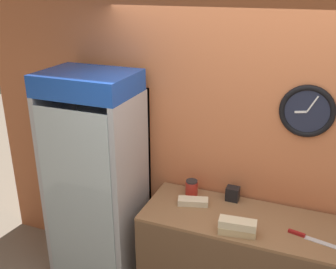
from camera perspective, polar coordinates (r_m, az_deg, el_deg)
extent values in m
cube|color=#D17547|center=(3.36, 12.04, -2.52)|extent=(5.20, 0.06, 2.70)
torus|color=black|center=(3.14, 19.52, 3.17)|extent=(0.41, 0.04, 0.41)
cylinder|color=#1E2338|center=(3.14, 19.52, 3.17)|extent=(0.34, 0.01, 0.34)
cube|color=white|center=(3.13, 18.70, 3.12)|extent=(0.09, 0.01, 0.03)
cube|color=white|center=(3.11, 20.24, 4.16)|extent=(0.07, 0.01, 0.13)
cube|color=brown|center=(3.52, 9.72, -18.29)|extent=(1.54, 0.64, 0.91)
cube|color=#8E6642|center=(3.24, 10.25, -11.91)|extent=(1.54, 0.64, 0.02)
cube|color=#B2B7BC|center=(3.88, -7.84, -5.94)|extent=(0.77, 0.04, 1.83)
cube|color=#B2B7BC|center=(3.84, -14.73, -6.80)|extent=(0.05, 0.64, 1.83)
cube|color=#B2B7BC|center=(3.50, -5.03, -9.09)|extent=(0.05, 0.64, 1.83)
cube|color=#B2B7BC|center=(4.16, -9.29, -18.62)|extent=(0.77, 0.64, 0.05)
cube|color=white|center=(3.86, -8.04, -6.12)|extent=(0.67, 0.02, 1.73)
cube|color=silver|center=(3.43, -12.97, -10.34)|extent=(0.67, 0.01, 1.73)
cube|color=blue|center=(3.26, -11.56, 7.35)|extent=(0.77, 0.57, 0.18)
cube|color=silver|center=(3.90, -9.80, -14.25)|extent=(0.65, 0.52, 0.01)
cube|color=silver|center=(3.72, -10.13, -10.13)|extent=(0.65, 0.52, 0.01)
cube|color=silver|center=(3.56, -10.47, -5.62)|extent=(0.65, 0.52, 0.01)
cube|color=silver|center=(3.43, -10.84, -0.71)|extent=(0.65, 0.52, 0.01)
cylinder|color=#B2231E|center=(3.46, -10.50, -10.95)|extent=(0.06, 0.06, 0.17)
cylinder|color=#B2231E|center=(3.40, -10.64, -9.18)|extent=(0.02, 0.02, 0.07)
cylinder|color=#2D6B38|center=(3.35, -16.01, -0.07)|extent=(0.07, 0.07, 0.16)
cylinder|color=#2D6B38|center=(3.31, -16.21, 1.79)|extent=(0.03, 0.03, 0.07)
cylinder|color=navy|center=(3.57, -13.32, -10.12)|extent=(0.08, 0.08, 0.17)
cylinder|color=navy|center=(3.51, -13.50, -8.42)|extent=(0.03, 0.03, 0.07)
cylinder|color=navy|center=(3.65, -9.72, -15.49)|extent=(0.08, 0.08, 0.15)
cylinder|color=navy|center=(3.59, -9.83, -14.11)|extent=(0.03, 0.03, 0.06)
cylinder|color=#B2231E|center=(3.43, -14.35, -5.35)|extent=(0.06, 0.06, 0.17)
cylinder|color=#B2231E|center=(3.37, -14.55, -3.45)|extent=(0.02, 0.02, 0.07)
cylinder|color=navy|center=(3.14, -10.26, -0.94)|extent=(0.07, 0.07, 0.18)
cylinder|color=navy|center=(3.09, -10.41, 1.21)|extent=(0.03, 0.03, 0.08)
cylinder|color=#B2231E|center=(3.52, -16.19, -5.21)|extent=(0.06, 0.06, 0.13)
cylinder|color=#B2231E|center=(3.48, -16.35, -3.86)|extent=(0.03, 0.03, 0.06)
cube|color=tan|center=(3.03, 9.99, -13.55)|extent=(0.29, 0.14, 0.06)
cube|color=beige|center=(3.00, 10.06, -12.63)|extent=(0.28, 0.13, 0.06)
cube|color=beige|center=(3.34, 3.66, -9.68)|extent=(0.27, 0.16, 0.05)
cube|color=silver|center=(3.12, 21.29, -14.37)|extent=(0.23, 0.09, 0.00)
cube|color=maroon|center=(3.14, 18.17, -13.44)|extent=(0.13, 0.05, 0.02)
cylinder|color=#B72D23|center=(3.47, 3.44, -7.76)|extent=(0.11, 0.11, 0.12)
cylinder|color=#262628|center=(3.43, 3.47, -6.79)|extent=(0.10, 0.10, 0.01)
cube|color=black|center=(3.42, 9.37, -8.47)|extent=(0.11, 0.09, 0.12)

